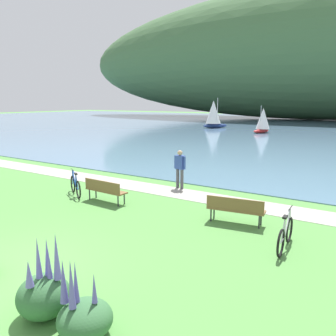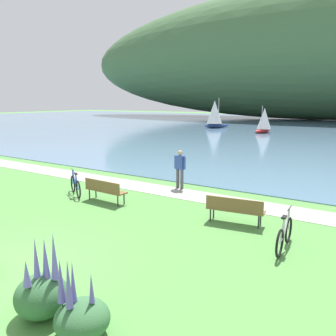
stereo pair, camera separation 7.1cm
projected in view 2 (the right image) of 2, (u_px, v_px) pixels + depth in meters
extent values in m
plane|color=#518E42|center=(8.00, 270.00, 7.94)|extent=(200.00, 200.00, 0.00)
cube|color=#5B7F9E|center=(334.00, 128.00, 48.53)|extent=(180.00, 80.00, 0.04)
ellipsoid|color=#42663D|center=(318.00, 52.00, 66.96)|extent=(112.24, 28.00, 26.31)
cube|color=#A39E93|center=(183.00, 194.00, 14.39)|extent=(60.00, 1.50, 0.01)
cube|color=brown|center=(106.00, 190.00, 13.17)|extent=(1.82, 0.56, 0.05)
cube|color=brown|center=(102.00, 186.00, 12.96)|extent=(1.80, 0.12, 0.40)
cylinder|color=#2D2D33|center=(96.00, 192.00, 13.79)|extent=(0.05, 0.05, 0.45)
cylinder|color=#2D2D33|center=(124.00, 198.00, 12.91)|extent=(0.05, 0.05, 0.45)
cylinder|color=#2D2D33|center=(89.00, 194.00, 13.52)|extent=(0.05, 0.05, 0.45)
cylinder|color=#2D2D33|center=(118.00, 200.00, 12.64)|extent=(0.05, 0.05, 0.45)
cube|color=brown|center=(235.00, 210.00, 10.86)|extent=(1.85, 0.73, 0.05)
cube|color=brown|center=(234.00, 205.00, 10.63)|extent=(1.79, 0.30, 0.40)
cylinder|color=#2D2D33|center=(214.00, 212.00, 11.37)|extent=(0.05, 0.05, 0.45)
cylinder|color=#2D2D33|center=(261.00, 218.00, 10.73)|extent=(0.05, 0.05, 0.45)
cylinder|color=#2D2D33|center=(210.00, 215.00, 11.07)|extent=(0.05, 0.05, 0.45)
cylinder|color=#2D2D33|center=(259.00, 222.00, 10.43)|extent=(0.05, 0.05, 0.45)
torus|color=black|center=(288.00, 230.00, 9.40)|extent=(0.10, 0.72, 0.72)
torus|color=black|center=(280.00, 243.00, 8.51)|extent=(0.10, 0.72, 0.72)
cylinder|color=silver|center=(287.00, 223.00, 9.06)|extent=(0.07, 0.61, 0.61)
cylinder|color=silver|center=(287.00, 214.00, 8.97)|extent=(0.07, 0.66, 0.09)
cylinder|color=silver|center=(284.00, 228.00, 8.79)|extent=(0.05, 0.13, 0.54)
cylinder|color=silver|center=(282.00, 240.00, 8.69)|extent=(0.05, 0.43, 0.05)
cylinder|color=silver|center=(282.00, 231.00, 8.61)|extent=(0.05, 0.37, 0.56)
cylinder|color=silver|center=(289.00, 220.00, 9.32)|extent=(0.04, 0.09, 0.60)
cube|color=black|center=(284.00, 217.00, 8.69)|extent=(0.11, 0.24, 0.05)
cylinder|color=black|center=(290.00, 208.00, 9.24)|extent=(0.05, 0.48, 0.02)
torus|color=black|center=(73.00, 184.00, 14.58)|extent=(0.65, 0.42, 0.72)
torus|color=black|center=(78.00, 190.00, 13.65)|extent=(0.65, 0.42, 0.72)
cylinder|color=#1E4CB2|center=(74.00, 178.00, 14.22)|extent=(0.55, 0.34, 0.61)
cylinder|color=#1E4CB2|center=(74.00, 172.00, 14.13)|extent=(0.59, 0.37, 0.09)
cylinder|color=#1E4CB2|center=(76.00, 181.00, 13.94)|extent=(0.13, 0.10, 0.54)
cylinder|color=#1E4CB2|center=(77.00, 188.00, 13.84)|extent=(0.38, 0.24, 0.05)
cylinder|color=#1E4CB2|center=(77.00, 182.00, 13.75)|extent=(0.33, 0.21, 0.56)
cylinder|color=#1E4CB2|center=(73.00, 177.00, 14.50)|extent=(0.09, 0.07, 0.60)
cube|color=black|center=(76.00, 174.00, 13.85)|extent=(0.26, 0.21, 0.05)
cylinder|color=black|center=(72.00, 169.00, 14.41)|extent=(0.43, 0.26, 0.02)
cylinder|color=#4C4C51|center=(178.00, 178.00, 15.26)|extent=(0.14, 0.14, 0.88)
cylinder|color=#4C4C51|center=(182.00, 179.00, 15.11)|extent=(0.14, 0.14, 0.88)
cube|color=#334CA5|center=(180.00, 162.00, 15.04)|extent=(0.40, 0.27, 0.60)
sphere|color=tan|center=(180.00, 153.00, 14.96)|extent=(0.22, 0.22, 0.22)
cylinder|color=#334CA5|center=(175.00, 162.00, 15.21)|extent=(0.09, 0.09, 0.56)
cylinder|color=#334CA5|center=(185.00, 163.00, 14.88)|extent=(0.09, 0.09, 0.56)
ellipsoid|color=#386B3D|center=(42.00, 296.00, 6.16)|extent=(0.95, 0.95, 0.79)
cylinder|color=#386B3D|center=(56.00, 282.00, 6.07)|extent=(0.02, 0.02, 0.12)
cone|color=#7A6BC6|center=(54.00, 256.00, 5.98)|extent=(0.14, 0.14, 0.86)
cylinder|color=#386B3D|center=(38.00, 282.00, 6.07)|extent=(0.02, 0.02, 0.12)
cone|color=#7A6BC6|center=(36.00, 258.00, 5.98)|extent=(0.12, 0.12, 0.78)
cylinder|color=#386B3D|center=(48.00, 281.00, 6.09)|extent=(0.02, 0.02, 0.12)
cone|color=#7A6BC6|center=(47.00, 264.00, 6.02)|extent=(0.10, 0.10, 0.56)
cylinder|color=#386B3D|center=(28.00, 289.00, 5.82)|extent=(0.02, 0.02, 0.12)
cone|color=#7A6BC6|center=(26.00, 273.00, 5.77)|extent=(0.14, 0.14, 0.47)
cylinder|color=#386B3D|center=(47.00, 279.00, 6.16)|extent=(0.02, 0.02, 0.12)
cone|color=#7A6BC6|center=(45.00, 257.00, 6.08)|extent=(0.12, 0.12, 0.73)
ellipsoid|color=#386B3D|center=(82.00, 319.00, 5.65)|extent=(0.92, 0.92, 0.62)
cylinder|color=#386B3D|center=(74.00, 305.00, 5.62)|extent=(0.02, 0.02, 0.12)
cone|color=#6B5BB7|center=(73.00, 281.00, 5.54)|extent=(0.11, 0.11, 0.71)
cylinder|color=#386B3D|center=(70.00, 311.00, 5.46)|extent=(0.02, 0.02, 0.12)
cone|color=#6B5BB7|center=(68.00, 284.00, 5.37)|extent=(0.12, 0.12, 0.83)
cylinder|color=#386B3D|center=(62.00, 305.00, 5.61)|extent=(0.02, 0.02, 0.12)
cone|color=#6B5BB7|center=(61.00, 281.00, 5.53)|extent=(0.14, 0.14, 0.75)
cylinder|color=#386B3D|center=(92.00, 306.00, 5.60)|extent=(0.02, 0.02, 0.12)
cone|color=#6B5BB7|center=(91.00, 288.00, 5.54)|extent=(0.09, 0.09, 0.51)
ellipsoid|color=#B22323|center=(262.00, 131.00, 40.75)|extent=(1.56, 2.83, 0.48)
cylinder|color=#B2B2B2|center=(262.00, 117.00, 40.31)|extent=(0.07, 0.07, 2.73)
cone|color=white|center=(264.00, 118.00, 40.63)|extent=(2.04, 2.04, 2.45)
ellipsoid|color=navy|center=(216.00, 126.00, 48.45)|extent=(3.08, 3.31, 0.62)
cylinder|color=#B2B2B2|center=(219.00, 111.00, 48.13)|extent=(0.09, 0.09, 3.54)
cone|color=white|center=(215.00, 112.00, 48.00)|extent=(2.97, 2.97, 3.18)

